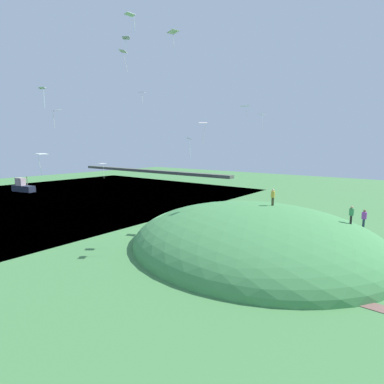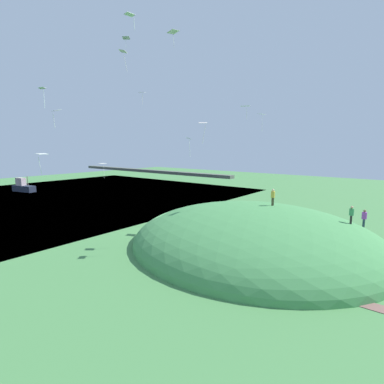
{
  "view_description": "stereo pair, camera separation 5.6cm",
  "coord_description": "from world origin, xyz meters",
  "px_view_note": "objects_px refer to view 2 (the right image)",
  "views": [
    {
      "loc": [
        23.37,
        -23.03,
        9.83
      ],
      "look_at": [
        3.88,
        1.74,
        4.94
      ],
      "focal_mm": 27.23,
      "sensor_mm": 36.0,
      "label": 1
    },
    {
      "loc": [
        23.42,
        -22.99,
        9.83
      ],
      "look_at": [
        3.88,
        1.74,
        4.94
      ],
      "focal_mm": 27.23,
      "sensor_mm": 36.0,
      "label": 2
    }
  ],
  "objects_px": {
    "boat_on_lake": "(23,187)",
    "kite_3": "(203,124)",
    "kite_0": "(126,38)",
    "kite_2": "(42,155)",
    "person_with_child": "(352,213)",
    "kite_8": "(42,90)",
    "kite_11": "(130,15)",
    "person_near_shore": "(273,195)",
    "kite_1": "(56,111)",
    "kite_10": "(262,115)",
    "kite_5": "(245,106)",
    "kite_6": "(173,32)",
    "kite_9": "(123,52)",
    "person_watching_kites": "(364,216)",
    "kite_4": "(142,93)",
    "kite_7": "(189,140)",
    "kite_12": "(102,164)"
  },
  "relations": [
    {
      "from": "kite_6",
      "to": "kite_9",
      "type": "bearing_deg",
      "value": -122.36
    },
    {
      "from": "kite_3",
      "to": "kite_7",
      "type": "xyz_separation_m",
      "value": [
        0.44,
        -2.83,
        -1.62
      ]
    },
    {
      "from": "boat_on_lake",
      "to": "kite_3",
      "type": "relative_size",
      "value": 2.77
    },
    {
      "from": "kite_3",
      "to": "kite_11",
      "type": "bearing_deg",
      "value": -85.31
    },
    {
      "from": "boat_on_lake",
      "to": "kite_12",
      "type": "bearing_deg",
      "value": 161.61
    },
    {
      "from": "kite_4",
      "to": "kite_6",
      "type": "xyz_separation_m",
      "value": [
        11.64,
        -6.3,
        3.63
      ]
    },
    {
      "from": "kite_4",
      "to": "person_near_shore",
      "type": "bearing_deg",
      "value": -3.33
    },
    {
      "from": "person_with_child",
      "to": "kite_2",
      "type": "bearing_deg",
      "value": -83.71
    },
    {
      "from": "kite_5",
      "to": "kite_6",
      "type": "bearing_deg",
      "value": -111.78
    },
    {
      "from": "person_watching_kites",
      "to": "kite_2",
      "type": "height_order",
      "value": "kite_2"
    },
    {
      "from": "kite_0",
      "to": "kite_5",
      "type": "distance_m",
      "value": 17.85
    },
    {
      "from": "kite_3",
      "to": "kite_9",
      "type": "relative_size",
      "value": 1.14
    },
    {
      "from": "person_with_child",
      "to": "kite_3",
      "type": "height_order",
      "value": "kite_3"
    },
    {
      "from": "kite_2",
      "to": "kite_5",
      "type": "bearing_deg",
      "value": 60.49
    },
    {
      "from": "boat_on_lake",
      "to": "kite_2",
      "type": "distance_m",
      "value": 44.43
    },
    {
      "from": "kite_7",
      "to": "kite_10",
      "type": "height_order",
      "value": "kite_10"
    },
    {
      "from": "kite_0",
      "to": "kite_2",
      "type": "bearing_deg",
      "value": -75.28
    },
    {
      "from": "person_watching_kites",
      "to": "kite_6",
      "type": "bearing_deg",
      "value": -86.3
    },
    {
      "from": "boat_on_lake",
      "to": "kite_8",
      "type": "relative_size",
      "value": 3.33
    },
    {
      "from": "person_near_shore",
      "to": "kite_10",
      "type": "xyz_separation_m",
      "value": [
        -2.41,
        1.82,
        8.22
      ]
    },
    {
      "from": "person_watching_kites",
      "to": "kite_7",
      "type": "xyz_separation_m",
      "value": [
        -13.37,
        -11.11,
        7.45
      ]
    },
    {
      "from": "kite_1",
      "to": "kite_3",
      "type": "height_order",
      "value": "kite_1"
    },
    {
      "from": "kite_2",
      "to": "kite_7",
      "type": "xyz_separation_m",
      "value": [
        10.41,
        8.88,
        1.4
      ]
    },
    {
      "from": "boat_on_lake",
      "to": "kite_3",
      "type": "xyz_separation_m",
      "value": [
        51.27,
        -2.57,
        11.05
      ]
    },
    {
      "from": "kite_6",
      "to": "kite_1",
      "type": "bearing_deg",
      "value": -136.69
    },
    {
      "from": "kite_5",
      "to": "kite_12",
      "type": "relative_size",
      "value": 0.75
    },
    {
      "from": "kite_6",
      "to": "person_near_shore",
      "type": "bearing_deg",
      "value": 29.95
    },
    {
      "from": "person_watching_kites",
      "to": "kite_7",
      "type": "relative_size",
      "value": 0.99
    },
    {
      "from": "kite_6",
      "to": "kite_10",
      "type": "height_order",
      "value": "kite_6"
    },
    {
      "from": "kite_5",
      "to": "kite_8",
      "type": "height_order",
      "value": "kite_8"
    },
    {
      "from": "boat_on_lake",
      "to": "person_with_child",
      "type": "distance_m",
      "value": 64.58
    },
    {
      "from": "kite_6",
      "to": "kite_8",
      "type": "height_order",
      "value": "kite_6"
    },
    {
      "from": "boat_on_lake",
      "to": "kite_6",
      "type": "relative_size",
      "value": 3.88
    },
    {
      "from": "kite_4",
      "to": "boat_on_lake",
      "type": "bearing_deg",
      "value": -176.42
    },
    {
      "from": "person_watching_kites",
      "to": "kite_8",
      "type": "xyz_separation_m",
      "value": [
        -23.63,
        -19.54,
        11.92
      ]
    },
    {
      "from": "kite_4",
      "to": "kite_2",
      "type": "bearing_deg",
      "value": -75.27
    },
    {
      "from": "kite_8",
      "to": "kite_11",
      "type": "xyz_separation_m",
      "value": [
        10.63,
        1.44,
        3.97
      ]
    },
    {
      "from": "kite_11",
      "to": "kite_12",
      "type": "height_order",
      "value": "kite_11"
    },
    {
      "from": "boat_on_lake",
      "to": "kite_2",
      "type": "xyz_separation_m",
      "value": [
        41.3,
        -14.28,
        8.03
      ]
    },
    {
      "from": "kite_7",
      "to": "kite_5",
      "type": "bearing_deg",
      "value": 87.87
    },
    {
      "from": "kite_0",
      "to": "kite_8",
      "type": "bearing_deg",
      "value": -74.19
    },
    {
      "from": "person_with_child",
      "to": "kite_6",
      "type": "bearing_deg",
      "value": -97.68
    },
    {
      "from": "kite_5",
      "to": "kite_10",
      "type": "distance_m",
      "value": 3.73
    },
    {
      "from": "kite_8",
      "to": "kite_9",
      "type": "bearing_deg",
      "value": 51.6
    },
    {
      "from": "kite_1",
      "to": "kite_12",
      "type": "height_order",
      "value": "kite_1"
    },
    {
      "from": "person_near_shore",
      "to": "kite_1",
      "type": "height_order",
      "value": "kite_1"
    },
    {
      "from": "kite_8",
      "to": "person_with_child",
      "type": "bearing_deg",
      "value": 35.04
    },
    {
      "from": "kite_7",
      "to": "kite_4",
      "type": "bearing_deg",
      "value": 152.43
    },
    {
      "from": "person_near_shore",
      "to": "kite_5",
      "type": "distance_m",
      "value": 11.57
    },
    {
      "from": "person_watching_kites",
      "to": "kite_10",
      "type": "relative_size",
      "value": 0.94
    }
  ]
}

